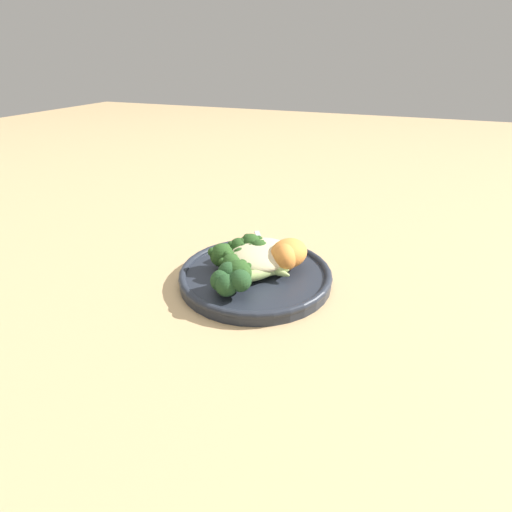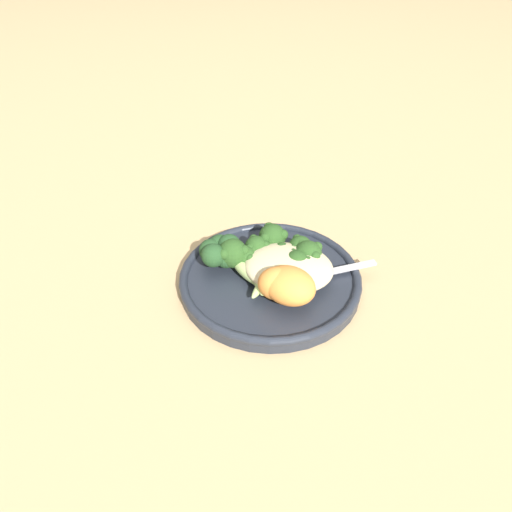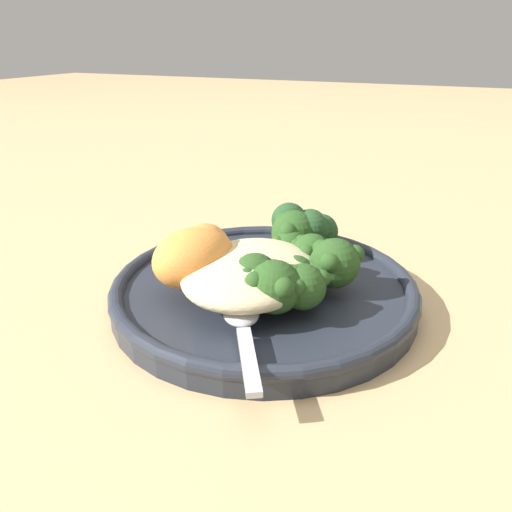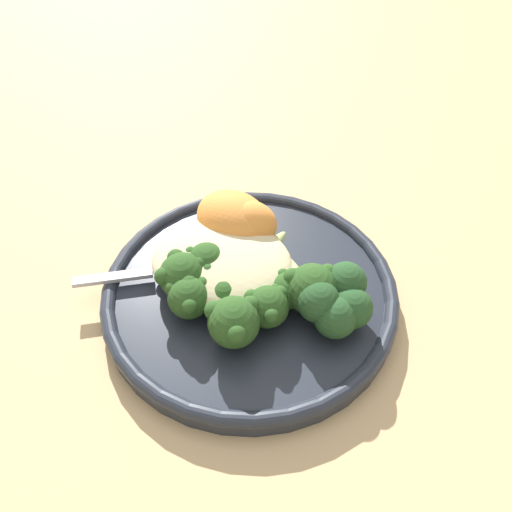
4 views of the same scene
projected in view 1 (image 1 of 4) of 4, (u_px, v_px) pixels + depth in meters
name	position (u px, v px, depth m)	size (l,w,h in m)	color
ground_plane	(260.00, 282.00, 0.64)	(4.00, 4.00, 0.00)	tan
plate	(254.00, 276.00, 0.63)	(0.24, 0.24, 0.02)	#232833
quinoa_mound	(262.00, 254.00, 0.64)	(0.12, 0.10, 0.03)	beige
broccoli_stalk_0	(262.00, 254.00, 0.65)	(0.07, 0.07, 0.03)	#ADC675
broccoli_stalk_1	(253.00, 248.00, 0.66)	(0.08, 0.09, 0.04)	#ADC675
broccoli_stalk_2	(247.00, 253.00, 0.65)	(0.07, 0.10, 0.03)	#ADC675
broccoli_stalk_3	(250.00, 261.00, 0.63)	(0.04, 0.11, 0.03)	#ADC675
broccoli_stalk_4	(231.00, 258.00, 0.63)	(0.04, 0.12, 0.04)	#ADC675
broccoli_stalk_5	(245.00, 266.00, 0.61)	(0.05, 0.11, 0.03)	#ADC675
broccoli_stalk_6	(251.00, 271.00, 0.60)	(0.06, 0.08, 0.03)	#ADC675
broccoli_stalk_7	(243.00, 273.00, 0.58)	(0.08, 0.07, 0.04)	#ADC675
sweet_potato_chunk_0	(285.00, 257.00, 0.62)	(0.05, 0.04, 0.04)	orange
sweet_potato_chunk_1	(289.00, 253.00, 0.63)	(0.07, 0.05, 0.04)	orange
kale_tuft	(230.00, 279.00, 0.57)	(0.06, 0.06, 0.04)	#234723
spoon	(263.00, 247.00, 0.70)	(0.09, 0.06, 0.01)	#B7B7BC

